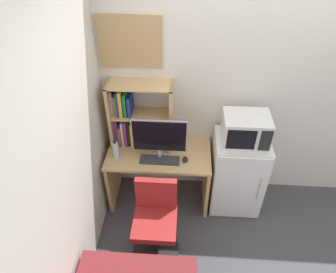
{
  "coord_description": "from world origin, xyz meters",
  "views": [
    {
      "loc": [
        -0.74,
        -2.73,
        2.93
      ],
      "look_at": [
        -0.9,
        -0.32,
        0.97
      ],
      "focal_mm": 33.05,
      "sensor_mm": 36.0,
      "label": 1
    }
  ],
  "objects_px": {
    "desk_chair": "(156,224)",
    "water_bottle": "(116,149)",
    "keyboard": "(160,160)",
    "mini_fridge": "(237,173)",
    "wall_corkboard": "(130,42)",
    "microwave": "(246,129)",
    "monitor": "(159,138)",
    "computer_mouse": "(185,159)",
    "hutch_bookshelf": "(133,117)"
  },
  "relations": [
    {
      "from": "wall_corkboard",
      "to": "mini_fridge",
      "type": "bearing_deg",
      "value": -14.02
    },
    {
      "from": "desk_chair",
      "to": "computer_mouse",
      "type": "bearing_deg",
      "value": 64.64
    },
    {
      "from": "water_bottle",
      "to": "microwave",
      "type": "distance_m",
      "value": 1.33
    },
    {
      "from": "hutch_bookshelf",
      "to": "mini_fridge",
      "type": "xyz_separation_m",
      "value": [
        1.15,
        -0.17,
        -0.59
      ]
    },
    {
      "from": "keyboard",
      "to": "mini_fridge",
      "type": "height_order",
      "value": "mini_fridge"
    },
    {
      "from": "microwave",
      "to": "desk_chair",
      "type": "bearing_deg",
      "value": -141.78
    },
    {
      "from": "water_bottle",
      "to": "mini_fridge",
      "type": "xyz_separation_m",
      "value": [
        1.3,
        0.08,
        -0.35
      ]
    },
    {
      "from": "monitor",
      "to": "desk_chair",
      "type": "bearing_deg",
      "value": -89.55
    },
    {
      "from": "microwave",
      "to": "hutch_bookshelf",
      "type": "bearing_deg",
      "value": 171.6
    },
    {
      "from": "computer_mouse",
      "to": "desk_chair",
      "type": "relative_size",
      "value": 0.1
    },
    {
      "from": "hutch_bookshelf",
      "to": "computer_mouse",
      "type": "height_order",
      "value": "hutch_bookshelf"
    },
    {
      "from": "keyboard",
      "to": "wall_corkboard",
      "type": "bearing_deg",
      "value": 125.75
    },
    {
      "from": "wall_corkboard",
      "to": "water_bottle",
      "type": "bearing_deg",
      "value": -114.36
    },
    {
      "from": "hutch_bookshelf",
      "to": "wall_corkboard",
      "type": "relative_size",
      "value": 1.23
    },
    {
      "from": "microwave",
      "to": "keyboard",
      "type": "bearing_deg",
      "value": -171.47
    },
    {
      "from": "water_bottle",
      "to": "wall_corkboard",
      "type": "bearing_deg",
      "value": 65.64
    },
    {
      "from": "desk_chair",
      "to": "water_bottle",
      "type": "bearing_deg",
      "value": 128.62
    },
    {
      "from": "microwave",
      "to": "wall_corkboard",
      "type": "height_order",
      "value": "wall_corkboard"
    },
    {
      "from": "desk_chair",
      "to": "monitor",
      "type": "bearing_deg",
      "value": 90.45
    },
    {
      "from": "mini_fridge",
      "to": "keyboard",
      "type": "bearing_deg",
      "value": -171.67
    },
    {
      "from": "keyboard",
      "to": "mini_fridge",
      "type": "distance_m",
      "value": 0.89
    },
    {
      "from": "water_bottle",
      "to": "microwave",
      "type": "bearing_deg",
      "value": 3.84
    },
    {
      "from": "keyboard",
      "to": "microwave",
      "type": "relative_size",
      "value": 0.9
    },
    {
      "from": "monitor",
      "to": "microwave",
      "type": "height_order",
      "value": "microwave"
    },
    {
      "from": "monitor",
      "to": "keyboard",
      "type": "xyz_separation_m",
      "value": [
        0.0,
        -0.05,
        -0.26
      ]
    },
    {
      "from": "hutch_bookshelf",
      "to": "microwave",
      "type": "bearing_deg",
      "value": -8.4
    },
    {
      "from": "mini_fridge",
      "to": "desk_chair",
      "type": "distance_m",
      "value": 1.07
    },
    {
      "from": "monitor",
      "to": "water_bottle",
      "type": "distance_m",
      "value": 0.49
    },
    {
      "from": "hutch_bookshelf",
      "to": "computer_mouse",
      "type": "distance_m",
      "value": 0.71
    },
    {
      "from": "computer_mouse",
      "to": "wall_corkboard",
      "type": "height_order",
      "value": "wall_corkboard"
    },
    {
      "from": "keyboard",
      "to": "microwave",
      "type": "xyz_separation_m",
      "value": [
        0.84,
        0.13,
        0.35
      ]
    },
    {
      "from": "keyboard",
      "to": "desk_chair",
      "type": "xyz_separation_m",
      "value": [
        0.0,
        -0.54,
        -0.34
      ]
    },
    {
      "from": "computer_mouse",
      "to": "hutch_bookshelf",
      "type": "bearing_deg",
      "value": 153.84
    },
    {
      "from": "mini_fridge",
      "to": "microwave",
      "type": "bearing_deg",
      "value": 89.89
    },
    {
      "from": "hutch_bookshelf",
      "to": "desk_chair",
      "type": "bearing_deg",
      "value": -69.83
    },
    {
      "from": "hutch_bookshelf",
      "to": "computer_mouse",
      "type": "relative_size",
      "value": 8.53
    },
    {
      "from": "computer_mouse",
      "to": "mini_fridge",
      "type": "relative_size",
      "value": 0.09
    },
    {
      "from": "wall_corkboard",
      "to": "keyboard",
      "type": "bearing_deg",
      "value": -54.25
    },
    {
      "from": "computer_mouse",
      "to": "wall_corkboard",
      "type": "bearing_deg",
      "value": 144.94
    },
    {
      "from": "monitor",
      "to": "wall_corkboard",
      "type": "height_order",
      "value": "wall_corkboard"
    },
    {
      "from": "hutch_bookshelf",
      "to": "monitor",
      "type": "distance_m",
      "value": 0.39
    },
    {
      "from": "keyboard",
      "to": "desk_chair",
      "type": "relative_size",
      "value": 0.47
    },
    {
      "from": "monitor",
      "to": "water_bottle",
      "type": "bearing_deg",
      "value": -178.19
    },
    {
      "from": "monitor",
      "to": "computer_mouse",
      "type": "distance_m",
      "value": 0.37
    },
    {
      "from": "keyboard",
      "to": "microwave",
      "type": "distance_m",
      "value": 0.92
    },
    {
      "from": "monitor",
      "to": "keyboard",
      "type": "height_order",
      "value": "monitor"
    },
    {
      "from": "hutch_bookshelf",
      "to": "mini_fridge",
      "type": "height_order",
      "value": "hutch_bookshelf"
    },
    {
      "from": "hutch_bookshelf",
      "to": "monitor",
      "type": "xyz_separation_m",
      "value": [
        0.3,
        -0.24,
        -0.07
      ]
    },
    {
      "from": "mini_fridge",
      "to": "desk_chair",
      "type": "bearing_deg",
      "value": -141.91
    },
    {
      "from": "mini_fridge",
      "to": "wall_corkboard",
      "type": "xyz_separation_m",
      "value": [
        -1.13,
        0.28,
        1.35
      ]
    }
  ]
}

